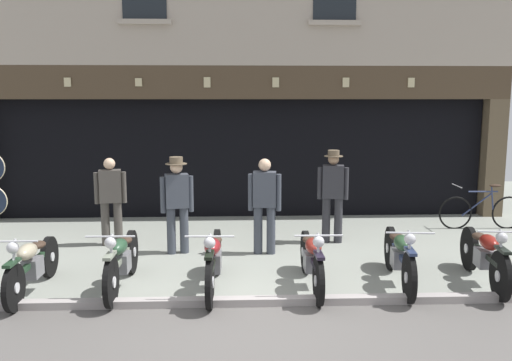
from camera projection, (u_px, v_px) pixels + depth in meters
name	position (u px, v px, depth m)	size (l,w,h in m)	color
ground	(252.00, 346.00, 5.87)	(23.60, 22.00, 0.18)	gray
shop_facade	(241.00, 133.00, 13.47)	(11.90, 4.42, 6.62)	black
motorcycle_far_left	(32.00, 264.00, 7.27)	(0.62, 1.93, 0.90)	black
motorcycle_left	(122.00, 259.00, 7.42)	(0.62, 2.01, 0.92)	black
motorcycle_center_left	(214.00, 259.00, 7.40)	(0.62, 2.04, 0.94)	black
motorcycle_center	(312.00, 258.00, 7.48)	(0.62, 1.95, 0.92)	black
motorcycle_center_right	(399.00, 255.00, 7.61)	(0.62, 2.05, 0.93)	black
motorcycle_right	(485.00, 255.00, 7.61)	(0.62, 1.97, 0.94)	black
salesman_left	(111.00, 197.00, 9.61)	(0.55, 0.28, 1.58)	#47423D
shopkeeper_center	(177.00, 200.00, 9.08)	(0.55, 0.36, 1.66)	#3D424C
salesman_right	(265.00, 202.00, 9.06)	(0.56, 0.26, 1.63)	#3D424C
assistant_far_right	(333.00, 192.00, 9.77)	(0.55, 0.34, 1.70)	#2D2D33
advert_board_near	(348.00, 148.00, 12.03)	(0.82, 0.03, 0.97)	beige
leaning_bicycle	(482.00, 211.00, 10.89)	(1.76, 0.50, 0.93)	black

